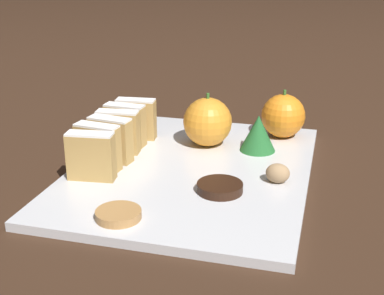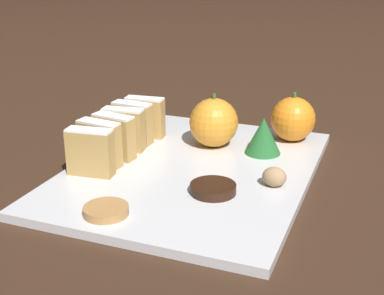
{
  "view_description": "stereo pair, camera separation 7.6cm",
  "coord_description": "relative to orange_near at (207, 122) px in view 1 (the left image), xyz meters",
  "views": [
    {
      "loc": [
        0.19,
        -0.69,
        0.31
      ],
      "look_at": [
        0.0,
        0.0,
        0.04
      ],
      "focal_mm": 50.0,
      "sensor_mm": 36.0,
      "label": 1
    },
    {
      "loc": [
        0.26,
        -0.66,
        0.31
      ],
      "look_at": [
        0.0,
        0.0,
        0.04
      ],
      "focal_mm": 50.0,
      "sensor_mm": 36.0,
      "label": 2
    }
  ],
  "objects": [
    {
      "name": "orange_near",
      "position": [
        0.0,
        0.0,
        0.0
      ],
      "size": [
        0.08,
        0.08,
        0.09
      ],
      "color": "orange",
      "rests_on": "serving_platter"
    },
    {
      "name": "walnut",
      "position": [
        0.13,
        -0.12,
        -0.03
      ],
      "size": [
        0.03,
        0.03,
        0.03
      ],
      "color": "tan",
      "rests_on": "serving_platter"
    },
    {
      "name": "stollen_slice_sixth",
      "position": [
        -0.12,
        0.0,
        -0.01
      ],
      "size": [
        0.07,
        0.03,
        0.07
      ],
      "color": "tan",
      "rests_on": "serving_platter"
    },
    {
      "name": "serving_platter",
      "position": [
        0.0,
        -0.09,
        -0.04
      ],
      "size": [
        0.33,
        0.43,
        0.01
      ],
      "color": "silver",
      "rests_on": "ground_plane"
    },
    {
      "name": "stollen_slice_fourth",
      "position": [
        -0.12,
        -0.07,
        -0.01
      ],
      "size": [
        0.07,
        0.03,
        0.07
      ],
      "color": "tan",
      "rests_on": "serving_platter"
    },
    {
      "name": "evergreen_sprig",
      "position": [
        0.08,
        -0.0,
        -0.01
      ],
      "size": [
        0.06,
        0.06,
        0.06
      ],
      "color": "#23662D",
      "rests_on": "serving_platter"
    },
    {
      "name": "chocolate_cookie",
      "position": [
        0.06,
        -0.16,
        -0.03
      ],
      "size": [
        0.06,
        0.06,
        0.01
      ],
      "color": "black",
      "rests_on": "serving_platter"
    },
    {
      "name": "stollen_slice_second",
      "position": [
        -0.13,
        -0.14,
        -0.01
      ],
      "size": [
        0.07,
        0.03,
        0.07
      ],
      "color": "tan",
      "rests_on": "serving_platter"
    },
    {
      "name": "stollen_slice_third",
      "position": [
        -0.12,
        -0.1,
        -0.01
      ],
      "size": [
        0.07,
        0.03,
        0.07
      ],
      "color": "tan",
      "rests_on": "serving_platter"
    },
    {
      "name": "orange_far",
      "position": [
        0.11,
        0.07,
        -0.0
      ],
      "size": [
        0.07,
        0.07,
        0.08
      ],
      "color": "orange",
      "rests_on": "serving_platter"
    },
    {
      "name": "ground_plane",
      "position": [
        0.0,
        -0.09,
        -0.05
      ],
      "size": [
        6.0,
        6.0,
        0.0
      ],
      "primitive_type": "plane",
      "color": "#382316"
    },
    {
      "name": "stollen_slice_front",
      "position": [
        -0.12,
        -0.17,
        -0.01
      ],
      "size": [
        0.07,
        0.03,
        0.07
      ],
      "color": "tan",
      "rests_on": "serving_platter"
    },
    {
      "name": "stollen_slice_fifth",
      "position": [
        -0.13,
        -0.03,
        -0.01
      ],
      "size": [
        0.07,
        0.03,
        0.07
      ],
      "color": "tan",
      "rests_on": "serving_platter"
    },
    {
      "name": "gingerbread_cookie",
      "position": [
        -0.04,
        -0.27,
        -0.03
      ],
      "size": [
        0.05,
        0.05,
        0.01
      ],
      "color": "#B27F47",
      "rests_on": "serving_platter"
    }
  ]
}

